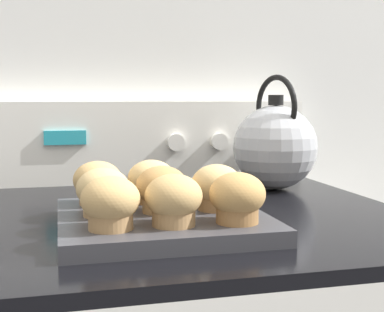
# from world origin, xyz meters

# --- Properties ---
(wall_back) EXTENTS (8.00, 0.05, 2.40)m
(wall_back) POSITION_xyz_m (0.00, 0.72, 1.20)
(wall_back) COLOR silver
(wall_back) RESTS_ON ground_plane
(control_panel) EXTENTS (0.72, 0.07, 0.17)m
(control_panel) POSITION_xyz_m (0.00, 0.67, 0.98)
(control_panel) COLOR white
(control_panel) RESTS_ON stove_range
(muffin_pan) EXTENTS (0.28, 0.28, 0.02)m
(muffin_pan) POSITION_xyz_m (-0.04, 0.24, 0.91)
(muffin_pan) COLOR #38383D
(muffin_pan) RESTS_ON stove_range
(muffin_r0_c0) EXTENTS (0.07, 0.07, 0.07)m
(muffin_r0_c0) POSITION_xyz_m (-0.12, 0.17, 0.95)
(muffin_r0_c0) COLOR #A37A4C
(muffin_r0_c0) RESTS_ON muffin_pan
(muffin_r0_c1) EXTENTS (0.07, 0.07, 0.07)m
(muffin_r0_c1) POSITION_xyz_m (-0.04, 0.17, 0.95)
(muffin_r0_c1) COLOR #A37A4C
(muffin_r0_c1) RESTS_ON muffin_pan
(muffin_r0_c2) EXTENTS (0.07, 0.07, 0.07)m
(muffin_r0_c2) POSITION_xyz_m (0.04, 0.16, 0.95)
(muffin_r0_c2) COLOR olive
(muffin_r0_c2) RESTS_ON muffin_pan
(muffin_r1_c0) EXTENTS (0.07, 0.07, 0.07)m
(muffin_r1_c0) POSITION_xyz_m (-0.12, 0.25, 0.95)
(muffin_r1_c0) COLOR #A37A4C
(muffin_r1_c0) RESTS_ON muffin_pan
(muffin_r1_c1) EXTENTS (0.07, 0.07, 0.07)m
(muffin_r1_c1) POSITION_xyz_m (-0.04, 0.25, 0.95)
(muffin_r1_c1) COLOR tan
(muffin_r1_c1) RESTS_ON muffin_pan
(muffin_r1_c2) EXTENTS (0.07, 0.07, 0.07)m
(muffin_r1_c2) POSITION_xyz_m (0.04, 0.25, 0.95)
(muffin_r1_c2) COLOR #A37A4C
(muffin_r1_c2) RESTS_ON muffin_pan
(muffin_r2_c0) EXTENTS (0.07, 0.07, 0.07)m
(muffin_r2_c0) POSITION_xyz_m (-0.12, 0.33, 0.95)
(muffin_r2_c0) COLOR olive
(muffin_r2_c0) RESTS_ON muffin_pan
(muffin_r2_c1) EXTENTS (0.07, 0.07, 0.07)m
(muffin_r2_c1) POSITION_xyz_m (-0.04, 0.32, 0.95)
(muffin_r2_c1) COLOR olive
(muffin_r2_c1) RESTS_ON muffin_pan
(tea_kettle) EXTENTS (0.17, 0.20, 0.23)m
(tea_kettle) POSITION_xyz_m (0.24, 0.51, 0.98)
(tea_kettle) COLOR #ADAFB5
(tea_kettle) RESTS_ON stove_range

